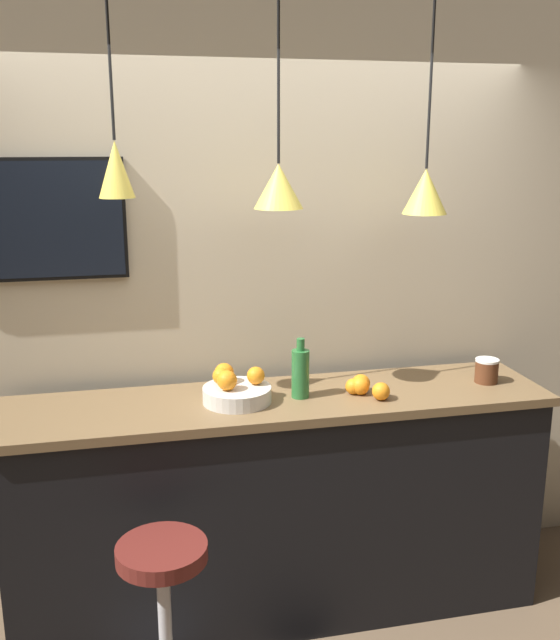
% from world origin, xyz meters
% --- Properties ---
extents(back_wall, '(8.00, 0.06, 2.90)m').
position_xyz_m(back_wall, '(0.00, 0.99, 1.45)').
color(back_wall, beige).
rests_on(back_wall, ground_plane).
extents(service_counter, '(2.40, 0.55, 1.06)m').
position_xyz_m(service_counter, '(0.00, 0.60, 0.53)').
color(service_counter, black).
rests_on(service_counter, ground_plane).
extents(bar_stool, '(0.41, 0.41, 0.74)m').
position_xyz_m(bar_stool, '(-0.56, 0.05, 0.47)').
color(bar_stool, '#B7B7BC').
rests_on(bar_stool, ground_plane).
extents(fruit_bowl, '(0.30, 0.30, 0.15)m').
position_xyz_m(fruit_bowl, '(-0.20, 0.59, 1.11)').
color(fruit_bowl, beige).
rests_on(fruit_bowl, service_counter).
extents(orange_pile, '(0.17, 0.19, 0.08)m').
position_xyz_m(orange_pile, '(0.38, 0.54, 1.10)').
color(orange_pile, orange).
rests_on(orange_pile, service_counter).
extents(juice_bottle, '(0.08, 0.08, 0.27)m').
position_xyz_m(juice_bottle, '(0.09, 0.59, 1.17)').
color(juice_bottle, '#286B33').
rests_on(juice_bottle, service_counter).
extents(spread_jar, '(0.11, 0.11, 0.11)m').
position_xyz_m(spread_jar, '(0.98, 0.59, 1.11)').
color(spread_jar, '#562D19').
rests_on(spread_jar, service_counter).
extents(pendant_lamp_left, '(0.14, 0.14, 0.87)m').
position_xyz_m(pendant_lamp_left, '(-0.65, 0.63, 2.05)').
color(pendant_lamp_left, black).
extents(pendant_lamp_middle, '(0.20, 0.20, 0.93)m').
position_xyz_m(pendant_lamp_middle, '(0.00, 0.63, 1.97)').
color(pendant_lamp_middle, black).
extents(pendant_lamp_right, '(0.19, 0.19, 0.96)m').
position_xyz_m(pendant_lamp_right, '(0.65, 0.63, 1.94)').
color(pendant_lamp_right, black).
extents(mounted_tv, '(0.75, 0.04, 0.52)m').
position_xyz_m(mounted_tv, '(-0.99, 0.94, 1.82)').
color(mounted_tv, black).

